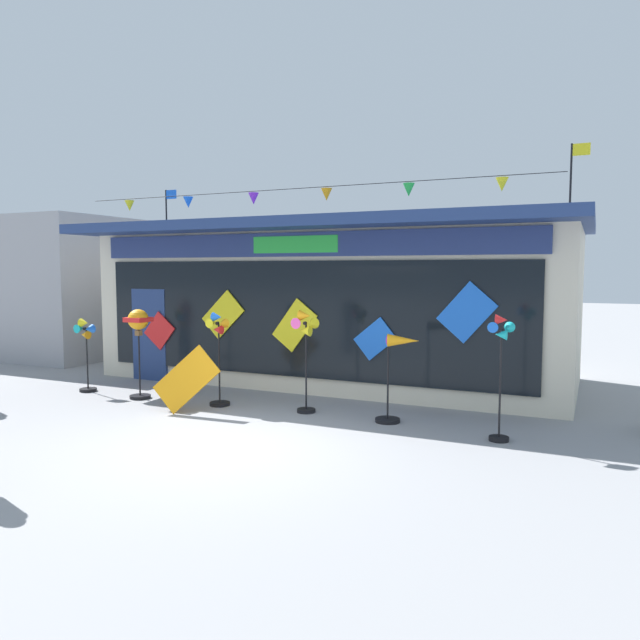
{
  "coord_description": "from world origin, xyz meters",
  "views": [
    {
      "loc": [
        4.55,
        -6.89,
        2.43
      ],
      "look_at": [
        -0.0,
        2.97,
        1.51
      ],
      "focal_mm": 33.65,
      "sensor_mm": 36.0,
      "label": 1
    }
  ],
  "objects_px": {
    "kite_shop_building": "(337,301)",
    "display_kite_on_ground": "(186,379)",
    "wind_spinner_center_right": "(305,340)",
    "wind_spinner_far_right": "(501,358)",
    "wind_spinner_center_left": "(218,348)",
    "wind_spinner_far_left": "(85,344)",
    "wind_spinner_left": "(138,329)",
    "wind_spinner_right": "(397,366)"
  },
  "relations": [
    {
      "from": "kite_shop_building",
      "to": "display_kite_on_ground",
      "type": "relative_size",
      "value": 9.55
    },
    {
      "from": "wind_spinner_center_right",
      "to": "wind_spinner_far_right",
      "type": "distance_m",
      "value": 3.25
    },
    {
      "from": "wind_spinner_far_right",
      "to": "wind_spinner_center_left",
      "type": "bearing_deg",
      "value": 177.74
    },
    {
      "from": "wind_spinner_center_left",
      "to": "wind_spinner_center_right",
      "type": "relative_size",
      "value": 0.96
    },
    {
      "from": "wind_spinner_far_left",
      "to": "wind_spinner_far_right",
      "type": "xyz_separation_m",
      "value": [
        7.95,
        -0.12,
        0.24
      ]
    },
    {
      "from": "wind_spinner_left",
      "to": "display_kite_on_ground",
      "type": "distance_m",
      "value": 1.8
    },
    {
      "from": "wind_spinner_far_left",
      "to": "wind_spinner_center_right",
      "type": "distance_m",
      "value": 4.73
    },
    {
      "from": "kite_shop_building",
      "to": "wind_spinner_far_right",
      "type": "height_order",
      "value": "kite_shop_building"
    },
    {
      "from": "wind_spinner_left",
      "to": "wind_spinner_center_right",
      "type": "relative_size",
      "value": 0.96
    },
    {
      "from": "display_kite_on_ground",
      "to": "wind_spinner_left",
      "type": "bearing_deg",
      "value": 158.95
    },
    {
      "from": "display_kite_on_ground",
      "to": "wind_spinner_center_left",
      "type": "bearing_deg",
      "value": 76.39
    },
    {
      "from": "wind_spinner_far_left",
      "to": "wind_spinner_right",
      "type": "distance_m",
      "value": 6.34
    },
    {
      "from": "wind_spinner_far_left",
      "to": "wind_spinner_right",
      "type": "height_order",
      "value": "wind_spinner_far_left"
    },
    {
      "from": "wind_spinner_center_right",
      "to": "display_kite_on_ground",
      "type": "height_order",
      "value": "wind_spinner_center_right"
    },
    {
      "from": "wind_spinner_far_left",
      "to": "wind_spinner_right",
      "type": "bearing_deg",
      "value": 2.16
    },
    {
      "from": "display_kite_on_ground",
      "to": "wind_spinner_right",
      "type": "bearing_deg",
      "value": 14.23
    },
    {
      "from": "wind_spinner_center_left",
      "to": "wind_spinner_right",
      "type": "bearing_deg",
      "value": 3.01
    },
    {
      "from": "kite_shop_building",
      "to": "wind_spinner_center_right",
      "type": "distance_m",
      "value": 3.4
    },
    {
      "from": "wind_spinner_far_right",
      "to": "wind_spinner_far_left",
      "type": "bearing_deg",
      "value": 179.11
    },
    {
      "from": "wind_spinner_left",
      "to": "display_kite_on_ground",
      "type": "xyz_separation_m",
      "value": [
        1.53,
        -0.59,
        -0.73
      ]
    },
    {
      "from": "kite_shop_building",
      "to": "display_kite_on_ground",
      "type": "distance_m",
      "value": 4.41
    },
    {
      "from": "wind_spinner_center_right",
      "to": "wind_spinner_far_right",
      "type": "bearing_deg",
      "value": -6.6
    },
    {
      "from": "kite_shop_building",
      "to": "wind_spinner_far_left",
      "type": "relative_size",
      "value": 7.09
    },
    {
      "from": "kite_shop_building",
      "to": "wind_spinner_right",
      "type": "distance_m",
      "value": 4.17
    },
    {
      "from": "kite_shop_building",
      "to": "wind_spinner_left",
      "type": "distance_m",
      "value": 4.37
    },
    {
      "from": "wind_spinner_left",
      "to": "wind_spinner_center_left",
      "type": "distance_m",
      "value": 1.73
    },
    {
      "from": "wind_spinner_right",
      "to": "wind_spinner_far_right",
      "type": "height_order",
      "value": "wind_spinner_far_right"
    },
    {
      "from": "wind_spinner_right",
      "to": "display_kite_on_ground",
      "type": "distance_m",
      "value": 3.54
    },
    {
      "from": "wind_spinner_far_left",
      "to": "wind_spinner_right",
      "type": "relative_size",
      "value": 1.03
    },
    {
      "from": "wind_spinner_center_left",
      "to": "wind_spinner_center_right",
      "type": "bearing_deg",
      "value": 6.38
    },
    {
      "from": "kite_shop_building",
      "to": "display_kite_on_ground",
      "type": "xyz_separation_m",
      "value": [
        -0.97,
        -4.15,
        -1.14
      ]
    },
    {
      "from": "wind_spinner_far_left",
      "to": "wind_spinner_left",
      "type": "xyz_separation_m",
      "value": [
        1.39,
        -0.04,
        0.36
      ]
    },
    {
      "from": "display_kite_on_ground",
      "to": "kite_shop_building",
      "type": "bearing_deg",
      "value": 76.82
    },
    {
      "from": "kite_shop_building",
      "to": "wind_spinner_far_right",
      "type": "xyz_separation_m",
      "value": [
        4.06,
        -3.64,
        -0.52
      ]
    },
    {
      "from": "wind_spinner_center_right",
      "to": "wind_spinner_right",
      "type": "xyz_separation_m",
      "value": [
        1.62,
        -0.01,
        -0.33
      ]
    },
    {
      "from": "wind_spinner_center_right",
      "to": "wind_spinner_right",
      "type": "height_order",
      "value": "wind_spinner_center_right"
    },
    {
      "from": "wind_spinner_far_left",
      "to": "wind_spinner_center_left",
      "type": "xyz_separation_m",
      "value": [
        3.09,
        0.07,
        0.08
      ]
    },
    {
      "from": "wind_spinner_right",
      "to": "wind_spinner_center_left",
      "type": "bearing_deg",
      "value": -176.99
    },
    {
      "from": "wind_spinner_left",
      "to": "display_kite_on_ground",
      "type": "height_order",
      "value": "wind_spinner_left"
    },
    {
      "from": "wind_spinner_center_left",
      "to": "wind_spinner_far_left",
      "type": "bearing_deg",
      "value": -178.74
    },
    {
      "from": "kite_shop_building",
      "to": "wind_spinner_far_left",
      "type": "distance_m",
      "value": 5.3
    },
    {
      "from": "wind_spinner_right",
      "to": "wind_spinner_far_right",
      "type": "distance_m",
      "value": 1.68
    }
  ]
}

